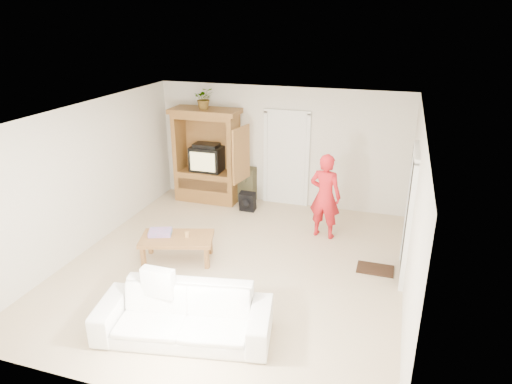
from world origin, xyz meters
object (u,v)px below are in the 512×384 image
sofa (184,314)px  coffee_table (177,240)px  man (325,196)px  armoire (208,162)px

sofa → coffee_table: bearing=108.7°
man → sofa: 3.73m
armoire → sofa: armoire is taller
sofa → coffee_table: 2.03m
armoire → coffee_table: 2.89m
armoire → sofa: bearing=-70.8°
armoire → man: (2.82, -1.07, -0.09)m
man → coffee_table: size_ratio=1.21×
man → coffee_table: bearing=47.3°
armoire → coffee_table: armoire is taller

